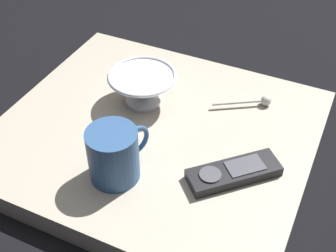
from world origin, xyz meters
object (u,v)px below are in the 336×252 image
teaspoon (259,101)px  tv_remote_near (234,172)px  cereal_bowl (143,87)px  coffee_mug (114,154)px

teaspoon → tv_remote_near: bearing=-175.1°
cereal_bowl → teaspoon: cereal_bowl is taller
coffee_mug → cereal_bowl: bearing=14.4°
cereal_bowl → coffee_mug: size_ratio=1.20×
coffee_mug → tv_remote_near: coffee_mug is taller
coffee_mug → teaspoon: 0.34m
cereal_bowl → tv_remote_near: bearing=-116.7°
cereal_bowl → tv_remote_near: (-0.12, -0.24, -0.03)m
cereal_bowl → coffee_mug: (-0.20, -0.05, 0.01)m
tv_remote_near → teaspoon: bearing=4.9°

